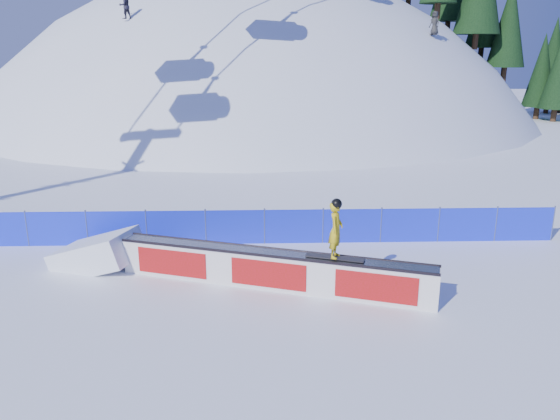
{
  "coord_description": "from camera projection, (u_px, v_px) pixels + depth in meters",
  "views": [
    {
      "loc": [
        0.96,
        -13.18,
        6.4
      ],
      "look_at": [
        1.47,
        2.57,
        1.76
      ],
      "focal_mm": 35.0,
      "sensor_mm": 36.0,
      "label": 1
    }
  ],
  "objects": [
    {
      "name": "treeline",
      "position": [
        519.0,
        22.0,
        51.15
      ],
      "size": [
        25.37,
        13.12,
        20.68
      ],
      "color": "#362315",
      "rests_on": "ground"
    },
    {
      "name": "snow_ramp",
      "position": [
        98.0,
        265.0,
        16.86
      ],
      "size": [
        3.0,
        2.38,
        1.63
      ],
      "primitive_type": null,
      "rotation": [
        0.0,
        -0.31,
        -0.33
      ],
      "color": "white",
      "rests_on": "ground"
    },
    {
      "name": "snowboarder",
      "position": [
        336.0,
        229.0,
        14.28
      ],
      "size": [
        1.58,
        0.77,
        1.64
      ],
      "rotation": [
        0.0,
        0.0,
        1.23
      ],
      "color": "black",
      "rests_on": "rail_box"
    },
    {
      "name": "ground",
      "position": [
        228.0,
        302.0,
        14.42
      ],
      "size": [
        160.0,
        160.0,
        0.0
      ],
      "primitive_type": "plane",
      "color": "white",
      "rests_on": "ground"
    },
    {
      "name": "safety_fence",
      "position": [
        235.0,
        227.0,
        18.56
      ],
      "size": [
        22.05,
        0.05,
        1.3
      ],
      "color": "#172BEA",
      "rests_on": "ground"
    },
    {
      "name": "snow_hill",
      "position": [
        255.0,
        281.0,
        59.77
      ],
      "size": [
        64.0,
        64.0,
        64.0
      ],
      "color": "white",
      "rests_on": "ground"
    },
    {
      "name": "rail_box",
      "position": [
        272.0,
        270.0,
        15.15
      ],
      "size": [
        8.73,
        3.47,
        1.08
      ],
      "rotation": [
        0.0,
        0.0,
        -0.33
      ],
      "color": "white",
      "rests_on": "ground"
    }
  ]
}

